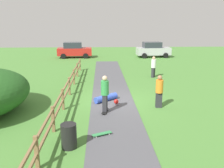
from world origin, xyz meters
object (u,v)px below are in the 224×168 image
skateboard_loose (102,134)px  bystander_orange (159,90)px  skater_riding (105,92)px  trash_bin (69,136)px  bystander_white (153,66)px  skater_fallen (107,98)px  parked_car_red (74,50)px  parked_car_silver (153,50)px

skateboard_loose → bystander_orange: bearing=46.3°
skater_riding → skateboard_loose: bearing=-93.8°
trash_bin → bystander_white: 12.26m
bystander_white → trash_bin: bearing=-116.0°
skater_riding → skater_fallen: (0.13, 1.71, -0.87)m
skater_riding → bystander_white: size_ratio=1.09×
trash_bin → bystander_white: size_ratio=0.53×
bystander_orange → skater_riding: bearing=-166.9°
trash_bin → bystander_white: (5.37, 11.02, 0.49)m
bystander_orange → parked_car_red: bearing=109.1°
skateboard_loose → bystander_orange: 4.42m
skater_riding → skater_fallen: bearing=85.7°
skateboard_loose → bystander_white: 11.02m
skater_fallen → trash_bin: bearing=-106.2°
skater_riding → skater_fallen: size_ratio=1.33×
skater_riding → bystander_white: (4.03, 7.68, -0.13)m
trash_bin → parked_car_red: size_ratio=0.21×
trash_bin → parked_car_red: bearing=95.6°
skater_riding → parked_car_red: parked_car_red is taller
parked_car_silver → skater_riding: bearing=-108.6°
trash_bin → parked_car_silver: size_ratio=0.21×
bystander_white → bystander_orange: 7.12m
trash_bin → bystander_white: bystander_white is taller
bystander_white → parked_car_red: (-7.57, 11.38, 0.02)m
skateboard_loose → parked_car_red: size_ratio=0.19×
bystander_white → skateboard_loose: bearing=-112.4°
skater_riding → parked_car_red: bearing=100.5°
skateboard_loose → parked_car_red: (-3.38, 21.54, 0.87)m
bystander_white → bystander_orange: bearing=-99.7°
trash_bin → parked_car_red: (-2.20, 22.39, 0.51)m
skater_fallen → bystander_orange: bearing=-21.4°
skateboard_loose → parked_car_silver: (6.56, 21.54, 0.87)m
bystander_orange → parked_car_red: 19.47m
bystander_white → parked_car_silver: bearing=78.2°
skater_fallen → bystander_orange: bystander_orange is taller
skater_fallen → parked_car_silver: 18.46m
parked_car_red → parked_car_silver: (9.94, 0.00, 0.00)m
skater_fallen → parked_car_red: parked_car_red is taller
bystander_white → skater_riding: bearing=-117.7°
skateboard_loose → bystander_orange: bystander_orange is taller
parked_car_red → skater_riding: bearing=-79.5°
parked_car_silver → bystander_orange: bearing=-101.0°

